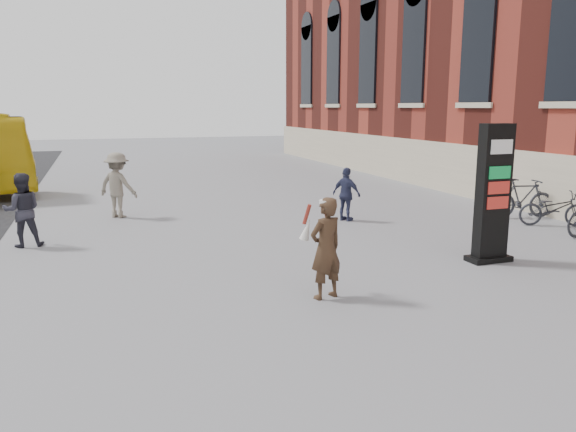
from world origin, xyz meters
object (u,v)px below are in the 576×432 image
object	(u,v)px
pedestrian_a	(22,210)
pedestrian_c	(346,194)
info_pylon	(493,194)
bike_7	(523,198)
woman	(325,247)
pedestrian_b	(118,185)
bike_6	(554,209)

from	to	relation	value
pedestrian_a	pedestrian_c	size ratio (longest dim) A/B	1.13
info_pylon	pedestrian_a	size ratio (longest dim) A/B	1.67
pedestrian_c	bike_7	bearing A→B (deg)	-136.40
woman	pedestrian_a	distance (m)	7.41
woman	pedestrian_b	size ratio (longest dim) A/B	0.91
bike_6	bike_7	size ratio (longest dim) A/B	0.94
pedestrian_a	pedestrian_b	bearing A→B (deg)	-131.70
pedestrian_a	bike_6	bearing A→B (deg)	166.40
pedestrian_c	bike_7	size ratio (longest dim) A/B	0.79
info_pylon	pedestrian_b	xyz separation A→B (m)	(-6.94, 7.26, -0.47)
info_pylon	pedestrian_b	world-z (taller)	info_pylon
info_pylon	bike_7	world-z (taller)	info_pylon
pedestrian_c	info_pylon	bearing A→B (deg)	159.86
pedestrian_c	bike_7	distance (m)	5.05
info_pylon	pedestrian_c	bearing A→B (deg)	101.49
info_pylon	bike_6	distance (m)	4.61
woman	bike_7	xyz separation A→B (m)	(7.90, 4.48, -0.30)
info_pylon	bike_6	size ratio (longest dim) A/B	1.58
pedestrian_a	bike_7	size ratio (longest dim) A/B	0.89
bike_6	bike_7	distance (m)	1.17
info_pylon	woman	bearing A→B (deg)	-166.98
info_pylon	pedestrian_c	distance (m)	4.87
woman	bike_7	world-z (taller)	woman
bike_7	woman	bearing A→B (deg)	131.99
info_pylon	woman	xyz separation A→B (m)	(-4.03, -0.99, -0.53)
pedestrian_c	bike_6	world-z (taller)	pedestrian_c
info_pylon	woman	size ratio (longest dim) A/B	1.65
pedestrian_a	bike_6	distance (m)	13.14
pedestrian_c	bike_6	xyz separation A→B (m)	(4.89, -2.39, -0.28)
info_pylon	woman	world-z (taller)	info_pylon
info_pylon	bike_7	xyz separation A→B (m)	(3.87, 3.50, -0.83)
info_pylon	bike_7	distance (m)	5.28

